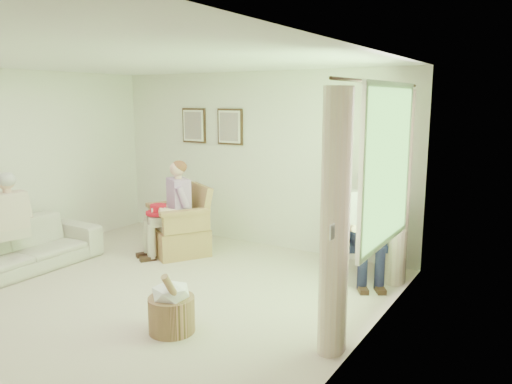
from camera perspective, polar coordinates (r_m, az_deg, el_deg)
floor at (r=5.76m, az=-14.73°, el=-12.19°), size 5.50×5.50×0.00m
back_wall at (r=7.53m, az=0.02°, el=3.74°), size 5.00×0.04×2.60m
right_wall at (r=3.99m, az=10.12°, el=-2.53°), size 0.04×5.50×2.60m
ceiling at (r=5.34m, az=-16.07°, el=14.52°), size 5.00×5.50×0.02m
window at (r=5.08m, az=14.82°, el=3.32°), size 0.13×2.50×1.63m
curtain_left at (r=4.29m, az=9.02°, el=-3.65°), size 0.34×0.34×2.30m
curtain_right at (r=6.11m, az=16.09°, el=0.30°), size 0.34×0.34×2.30m
framed_print_left at (r=8.12m, az=-7.13°, el=7.55°), size 0.45×0.05×0.55m
framed_print_right at (r=7.70m, az=-3.01°, el=7.46°), size 0.45×0.05×0.55m
wicker_armchair at (r=7.29m, az=-8.61°, el=-4.52°), size 0.77×0.77×0.99m
wood_armchair at (r=6.38m, az=12.56°, el=-5.15°), size 0.58×0.55×0.90m
sofa at (r=7.14m, az=-25.80°, el=-5.79°), size 2.15×0.84×0.63m
person_wicker at (r=7.09m, az=-9.39°, el=-1.19°), size 0.40×0.62×1.32m
person_dark at (r=6.18m, az=12.20°, el=-3.00°), size 0.40×0.63×1.33m
person_sofa at (r=6.99m, az=-26.77°, el=-2.66°), size 0.42×0.63×1.28m
red_hat at (r=7.07m, az=-11.10°, el=-2.09°), size 0.35×0.35×0.14m
hatbox at (r=4.93m, az=-9.64°, el=-12.77°), size 0.59×0.59×0.65m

